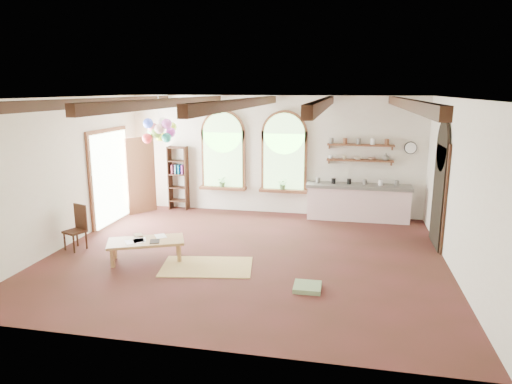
% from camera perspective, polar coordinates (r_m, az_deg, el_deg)
% --- Properties ---
extents(floor, '(8.00, 8.00, 0.00)m').
position_cam_1_polar(floor, '(9.52, -1.32, -7.96)').
color(floor, '#542522').
rests_on(floor, ground).
extents(ceiling_beams, '(6.20, 6.80, 0.18)m').
position_cam_1_polar(ceiling_beams, '(8.91, -1.42, 11.04)').
color(ceiling_beams, '#3A2212').
rests_on(ceiling_beams, ceiling).
extents(window_left, '(1.30, 0.28, 2.20)m').
position_cam_1_polar(window_left, '(12.69, -4.13, 4.87)').
color(window_left, brown).
rests_on(window_left, floor).
extents(window_right, '(1.30, 0.28, 2.20)m').
position_cam_1_polar(window_right, '(12.34, 3.52, 4.66)').
color(window_right, brown).
rests_on(window_right, floor).
extents(left_doorway, '(0.10, 1.90, 2.50)m').
position_cam_1_polar(left_doorway, '(12.24, -17.76, 1.72)').
color(left_doorway, brown).
rests_on(left_doorway, floor).
extents(right_doorway, '(0.10, 1.30, 2.40)m').
position_cam_1_polar(right_doorway, '(10.62, 21.86, -0.50)').
color(right_doorway, black).
rests_on(right_doorway, floor).
extents(kitchen_counter, '(2.68, 0.62, 0.94)m').
position_cam_1_polar(kitchen_counter, '(12.23, 12.62, -1.22)').
color(kitchen_counter, '#F8D3D4').
rests_on(kitchen_counter, floor).
extents(wall_shelf_lower, '(1.70, 0.24, 0.04)m').
position_cam_1_polar(wall_shelf_lower, '(12.20, 12.85, 3.88)').
color(wall_shelf_lower, brown).
rests_on(wall_shelf_lower, wall_back).
extents(wall_shelf_upper, '(1.70, 0.24, 0.04)m').
position_cam_1_polar(wall_shelf_upper, '(12.15, 12.94, 5.74)').
color(wall_shelf_upper, brown).
rests_on(wall_shelf_upper, wall_back).
extents(wall_clock, '(0.32, 0.04, 0.32)m').
position_cam_1_polar(wall_clock, '(12.32, 18.76, 5.25)').
color(wall_clock, black).
rests_on(wall_clock, wall_back).
extents(bookshelf, '(0.53, 0.32, 1.80)m').
position_cam_1_polar(bookshelf, '(13.11, -9.69, 1.74)').
color(bookshelf, '#3A2212').
rests_on(bookshelf, floor).
extents(coffee_table, '(1.63, 1.21, 0.42)m').
position_cam_1_polar(coffee_table, '(9.41, -13.59, -6.17)').
color(coffee_table, '#A1804A').
rests_on(coffee_table, floor).
extents(side_chair, '(0.50, 0.50, 0.97)m').
position_cam_1_polar(side_chair, '(10.53, -21.56, -5.22)').
color(side_chair, '#3A2212').
rests_on(side_chair, floor).
extents(floor_mat, '(1.88, 1.34, 0.02)m').
position_cam_1_polar(floor_mat, '(8.99, -6.17, -9.26)').
color(floor_mat, tan).
rests_on(floor_mat, floor).
extents(floor_cushion, '(0.47, 0.47, 0.08)m').
position_cam_1_polar(floor_cushion, '(8.05, 6.44, -11.73)').
color(floor_cushion, gray).
rests_on(floor_cushion, floor).
extents(water_jug_a, '(0.27, 0.27, 0.53)m').
position_cam_1_polar(water_jug_a, '(12.34, 16.28, -2.50)').
color(water_jug_a, '#608FCF').
rests_on(water_jug_a, floor).
extents(water_jug_b, '(0.32, 0.32, 0.63)m').
position_cam_1_polar(water_jug_b, '(12.35, 17.21, -2.34)').
color(water_jug_b, '#608FCF').
rests_on(water_jug_b, floor).
extents(balloon_cluster, '(0.82, 0.82, 1.16)m').
position_cam_1_polar(balloon_cluster, '(11.83, -11.96, 7.56)').
color(balloon_cluster, white).
rests_on(balloon_cluster, floor).
extents(table_book, '(0.28, 0.29, 0.02)m').
position_cam_1_polar(table_book, '(9.70, -15.00, -5.29)').
color(table_book, olive).
rests_on(table_book, coffee_table).
extents(tablet, '(0.27, 0.32, 0.01)m').
position_cam_1_polar(tablet, '(9.27, -12.54, -6.03)').
color(tablet, black).
rests_on(tablet, coffee_table).
extents(potted_plant_left, '(0.27, 0.23, 0.30)m').
position_cam_1_polar(potted_plant_left, '(12.72, -4.20, 1.31)').
color(potted_plant_left, '#598C4C').
rests_on(potted_plant_left, window_left).
extents(potted_plant_right, '(0.27, 0.23, 0.30)m').
position_cam_1_polar(potted_plant_right, '(12.38, 3.40, 1.01)').
color(potted_plant_right, '#598C4C').
rests_on(potted_plant_right, window_right).
extents(shelf_cup_a, '(0.12, 0.10, 0.10)m').
position_cam_1_polar(shelf_cup_a, '(12.19, 9.33, 4.35)').
color(shelf_cup_a, white).
rests_on(shelf_cup_a, wall_shelf_lower).
extents(shelf_cup_b, '(0.10, 0.10, 0.09)m').
position_cam_1_polar(shelf_cup_b, '(12.19, 10.98, 4.27)').
color(shelf_cup_b, beige).
rests_on(shelf_cup_b, wall_shelf_lower).
extents(shelf_bowl_a, '(0.22, 0.22, 0.05)m').
position_cam_1_polar(shelf_bowl_a, '(12.19, 12.62, 4.11)').
color(shelf_bowl_a, beige).
rests_on(shelf_bowl_a, wall_shelf_lower).
extents(shelf_bowl_b, '(0.20, 0.20, 0.06)m').
position_cam_1_polar(shelf_bowl_b, '(12.21, 14.27, 4.05)').
color(shelf_bowl_b, '#8C664C').
rests_on(shelf_bowl_b, wall_shelf_lower).
extents(shelf_vase, '(0.18, 0.18, 0.19)m').
position_cam_1_polar(shelf_vase, '(12.22, 15.93, 4.27)').
color(shelf_vase, slate).
rests_on(shelf_vase, wall_shelf_lower).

